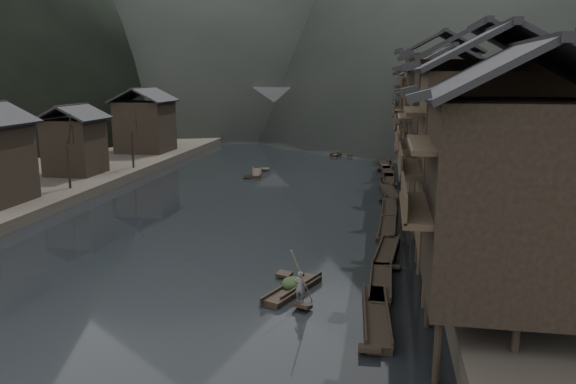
# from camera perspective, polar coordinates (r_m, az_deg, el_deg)

# --- Properties ---
(water) EXTENTS (300.00, 300.00, 0.00)m
(water) POSITION_cam_1_polar(r_m,az_deg,el_deg) (34.76, -11.00, -7.64)
(water) COLOR black
(water) RESTS_ON ground
(left_bank) EXTENTS (40.00, 200.00, 1.20)m
(left_bank) POSITION_cam_1_polar(r_m,az_deg,el_deg) (85.44, -23.66, 3.63)
(left_bank) COLOR #2D2823
(left_bank) RESTS_ON ground
(stilt_houses) EXTENTS (9.00, 67.60, 15.90)m
(stilt_houses) POSITION_cam_1_polar(r_m,az_deg,el_deg) (50.52, 16.05, 8.42)
(stilt_houses) COLOR black
(stilt_houses) RESTS_ON ground
(left_houses) EXTENTS (8.10, 53.20, 8.73)m
(left_houses) POSITION_cam_1_polar(r_m,az_deg,el_deg) (60.44, -22.81, 5.47)
(left_houses) COLOR black
(left_houses) RESTS_ON left_bank
(moored_sampans) EXTENTS (2.43, 53.83, 0.47)m
(moored_sampans) POSITION_cam_1_polar(r_m,az_deg,el_deg) (49.97, 9.94, -1.31)
(moored_sampans) COLOR black
(moored_sampans) RESTS_ON water
(midriver_boats) EXTENTS (11.40, 23.00, 0.44)m
(midriver_boats) POSITION_cam_1_polar(r_m,az_deg,el_deg) (72.68, 1.45, 3.01)
(midriver_boats) COLOR black
(midriver_boats) RESTS_ON water
(stone_bridge) EXTENTS (40.00, 6.00, 9.00)m
(stone_bridge) POSITION_cam_1_polar(r_m,az_deg,el_deg) (103.42, 3.22, 8.41)
(stone_bridge) COLOR #4C4C4F
(stone_bridge) RESTS_ON ground
(hero_sampan) EXTENTS (2.71, 5.09, 0.44)m
(hero_sampan) POSITION_cam_1_polar(r_m,az_deg,el_deg) (30.51, 0.48, -9.83)
(hero_sampan) COLOR black
(hero_sampan) RESTS_ON water
(cargo_heap) EXTENTS (1.13, 1.48, 0.68)m
(cargo_heap) POSITION_cam_1_polar(r_m,az_deg,el_deg) (30.52, 0.38, -8.67)
(cargo_heap) COLOR black
(cargo_heap) RESTS_ON hero_sampan
(boatman) EXTENTS (0.66, 0.50, 1.65)m
(boatman) POSITION_cam_1_polar(r_m,az_deg,el_deg) (28.49, 1.26, -9.16)
(boatman) COLOR #59595B
(boatman) RESTS_ON hero_sampan
(bamboo_pole) EXTENTS (1.01, 2.38, 4.01)m
(bamboo_pole) POSITION_cam_1_polar(r_m,az_deg,el_deg) (27.57, 1.70, -3.68)
(bamboo_pole) COLOR #8C7A51
(bamboo_pole) RESTS_ON boatman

